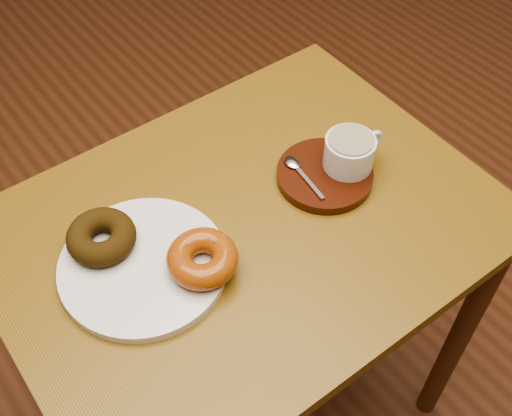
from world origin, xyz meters
TOP-DOWN VIEW (x-y plane):
  - ground at (0.00, 0.00)m, footprint 6.00×6.00m
  - cafe_table at (-0.23, -0.16)m, footprint 0.77×0.59m
  - donut_plate at (-0.40, -0.14)m, footprint 0.25×0.25m
  - donut_cinnamon at (-0.43, -0.08)m, footprint 0.11×0.11m
  - donut_caramel at (-0.34, -0.20)m, footprint 0.12×0.12m
  - saucer at (-0.08, -0.17)m, footprint 0.18×0.18m
  - coffee_cup at (-0.03, -0.18)m, footprint 0.11×0.08m
  - teaspoon at (-0.11, -0.13)m, footprint 0.03×0.11m

SIDE VIEW (x-z plane):
  - ground at x=0.00m, z-range 0.00..0.00m
  - cafe_table at x=-0.23m, z-range 0.24..0.96m
  - donut_plate at x=-0.40m, z-range 0.71..0.73m
  - saucer at x=-0.08m, z-range 0.71..0.73m
  - teaspoon at x=-0.11m, z-range 0.73..0.74m
  - donut_cinnamon at x=-0.43m, z-range 0.73..0.77m
  - donut_caramel at x=-0.34m, z-range 0.73..0.77m
  - coffee_cup at x=-0.03m, z-range 0.73..0.79m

